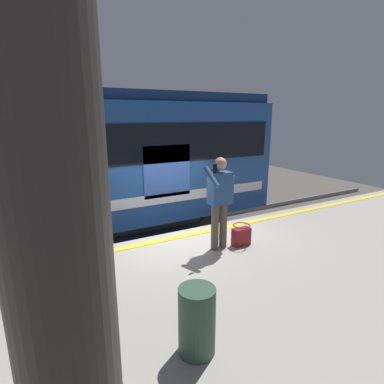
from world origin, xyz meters
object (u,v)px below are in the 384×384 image
Objects in this scene: passenger at (220,196)px; station_column at (58,255)px; train_carriage at (80,159)px; trash_bin at (197,321)px; handbag at (241,236)px.

passenger is 0.45× the size of station_column.
train_carriage is 13.41× the size of trash_bin.
train_carriage is 4.38m from handbag.
passenger is at bearing -128.69° from trash_bin.
train_carriage is 6.83m from station_column.
passenger is 4.41m from station_column.
station_column is (2.90, 3.20, 0.89)m from passenger.
train_carriage is 5.79× the size of passenger.
handbag is at bearing 121.47° from train_carriage.
passenger is 4.20× the size of handbag.
station_column reaches higher than trash_bin.
station_column is (1.14, 6.71, 0.53)m from train_carriage.
station_column is at bearing 47.83° from passenger.
station_column is at bearing 80.32° from train_carriage.
trash_bin is at bearing 43.01° from handbag.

